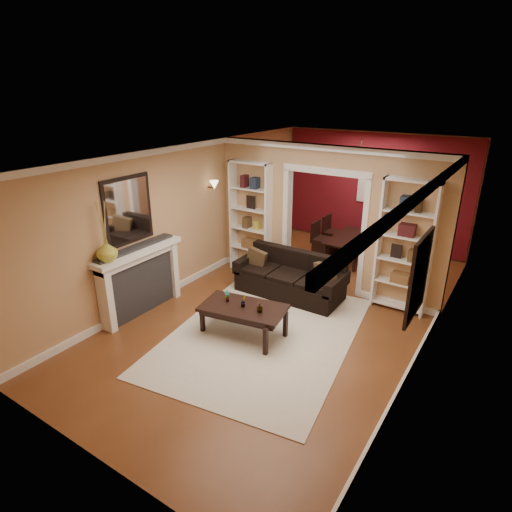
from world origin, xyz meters
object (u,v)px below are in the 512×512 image
Objects in this scene: bookshelf_left at (251,218)px; fireplace at (142,281)px; bookshelf_right at (405,247)px; dining_table at (352,248)px; sofa at (290,275)px; coffee_table at (243,320)px.

bookshelf_left reaches higher than fireplace.
bookshelf_right reaches higher than dining_table.
fireplace reaches higher than dining_table.
fireplace is at bearing -102.05° from bookshelf_left.
bookshelf_left is at bearing 138.58° from dining_table.
sofa is 2.08m from bookshelf_right.
dining_table is at bearing 76.35° from coffee_table.
sofa is at bearing 47.45° from fireplace.
dining_table reaches higher than coffee_table.
sofa is at bearing 82.28° from coffee_table.
sofa is 2.65m from fireplace.
dining_table is at bearing 131.07° from bookshelf_right.
bookshelf_right is at bearing 34.80° from fireplace.
sofa is 0.88× the size of bookshelf_right.
bookshelf_right is 2.51m from dining_table.
coffee_table is at bearing -129.21° from bookshelf_right.
coffee_table is 0.57× the size of bookshelf_right.
fireplace is (-3.64, -2.53, -0.57)m from bookshelf_right.
bookshelf_left is 3.10m from bookshelf_right.
fireplace is at bearing -132.55° from sofa.
bookshelf_right reaches higher than fireplace.
bookshelf_left is 1.00× the size of bookshelf_right.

